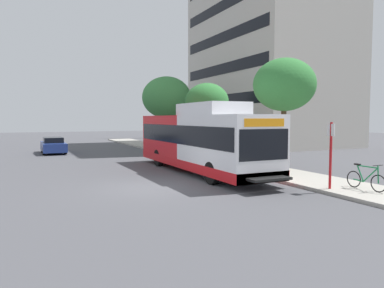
{
  "coord_description": "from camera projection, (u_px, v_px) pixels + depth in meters",
  "views": [
    {
      "loc": [
        -4.84,
        -14.14,
        2.88
      ],
      "look_at": [
        2.87,
        2.18,
        1.6
      ],
      "focal_mm": 33.7,
      "sensor_mm": 36.0,
      "label": 1
    }
  ],
  "objects": [
    {
      "name": "ground_plane",
      "position": [
        110.0,
        165.0,
        22.23
      ],
      "size": [
        120.0,
        120.0,
        0.0
      ],
      "primitive_type": "plane",
      "color": "#4C4C51"
    },
    {
      "name": "sidewalk_curb",
      "position": [
        224.0,
        162.0,
        23.41
      ],
      "size": [
        3.0,
        56.0,
        0.14
      ],
      "primitive_type": "cube",
      "color": "#A8A399",
      "rests_on": "ground"
    },
    {
      "name": "transit_bus",
      "position": [
        199.0,
        140.0,
        19.28
      ],
      "size": [
        2.58,
        12.25,
        3.65
      ],
      "color": "white",
      "rests_on": "ground"
    },
    {
      "name": "bus_stop_sign_pole",
      "position": [
        331.0,
        150.0,
        13.98
      ],
      "size": [
        0.1,
        0.36,
        2.6
      ],
      "color": "red",
      "rests_on": "sidewalk_curb"
    },
    {
      "name": "bicycle_parked",
      "position": [
        366.0,
        179.0,
        13.83
      ],
      "size": [
        0.52,
        1.76,
        1.02
      ],
      "color": "black",
      "rests_on": "sidewalk_curb"
    },
    {
      "name": "street_tree_near_stop",
      "position": [
        284.0,
        85.0,
        19.08
      ],
      "size": [
        3.29,
        3.29,
        5.93
      ],
      "color": "#4C3823",
      "rests_on": "sidewalk_curb"
    },
    {
      "name": "street_tree_mid_block",
      "position": [
        207.0,
        102.0,
        27.02
      ],
      "size": [
        3.27,
        3.27,
        5.4
      ],
      "color": "#4C3823",
      "rests_on": "sidewalk_curb"
    },
    {
      "name": "street_tree_far_block",
      "position": [
        167.0,
        98.0,
        34.77
      ],
      "size": [
        4.73,
        4.73,
        6.78
      ],
      "color": "#4C3823",
      "rests_on": "sidewalk_curb"
    },
    {
      "name": "parked_car_far_lane",
      "position": [
        53.0,
        145.0,
        29.85
      ],
      "size": [
        1.8,
        4.5,
        1.33
      ],
      "color": "navy",
      "rests_on": "ground"
    },
    {
      "name": "apartment_tower_backdrop",
      "position": [
        268.0,
        28.0,
        39.44
      ],
      "size": [
        11.64,
        17.0,
        25.63
      ],
      "color": "#BCB7AD",
      "rests_on": "ground"
    },
    {
      "name": "lattice_comm_tower",
      "position": [
        214.0,
        73.0,
        55.45
      ],
      "size": [
        1.1,
        1.1,
        29.73
      ],
      "color": "#B7B7BC",
      "rests_on": "ground"
    }
  ]
}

